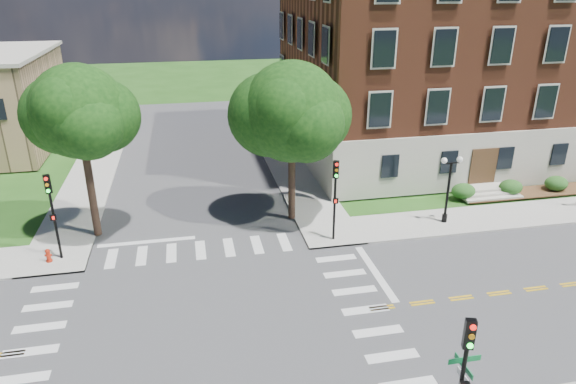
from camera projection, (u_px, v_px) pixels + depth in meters
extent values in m
plane|color=#214B15|center=(208.00, 330.00, 22.26)|extent=(160.00, 160.00, 0.00)
cube|color=#3D3D3F|center=(208.00, 330.00, 22.26)|extent=(90.00, 12.00, 0.01)
cube|color=#3D3D3F|center=(208.00, 330.00, 22.26)|extent=(12.00, 90.00, 0.01)
cube|color=#9E9B93|center=(556.00, 211.00, 33.47)|extent=(34.00, 3.50, 0.12)
cube|color=#9E9B93|center=(283.00, 154.00, 44.47)|extent=(3.50, 34.00, 0.12)
cube|color=#9E9B93|center=(96.00, 166.00, 41.64)|extent=(3.50, 34.00, 0.12)
cube|color=silver|center=(375.00, 273.00, 26.59)|extent=(0.40, 5.50, 0.00)
cube|color=beige|center=(464.00, 123.00, 45.72)|extent=(30.00, 20.00, 4.20)
cube|color=brown|center=(476.00, 29.00, 42.64)|extent=(29.55, 19.70, 11.80)
cube|color=#472D19|center=(483.00, 168.00, 36.05)|extent=(2.00, 0.10, 2.80)
cylinder|color=black|center=(92.00, 197.00, 29.42)|extent=(0.44, 0.44, 4.84)
sphere|color=black|center=(79.00, 111.00, 27.51)|extent=(5.12, 5.12, 5.12)
cylinder|color=black|center=(292.00, 189.00, 31.77)|extent=(0.44, 0.44, 3.83)
sphere|color=black|center=(292.00, 112.00, 29.89)|extent=(5.94, 5.94, 5.94)
cube|color=black|center=(469.00, 334.00, 15.10)|extent=(0.37, 0.30, 1.00)
cylinder|color=red|center=(473.00, 327.00, 14.85)|extent=(0.19, 0.10, 0.18)
cylinder|color=orange|center=(472.00, 337.00, 14.98)|extent=(0.19, 0.10, 0.18)
cylinder|color=#19E533|center=(470.00, 346.00, 15.11)|extent=(0.19, 0.10, 0.18)
cylinder|color=black|center=(334.00, 209.00, 29.06)|extent=(0.14, 0.14, 3.80)
cube|color=black|center=(336.00, 169.00, 28.14)|extent=(0.38, 0.33, 1.00)
cylinder|color=red|center=(337.00, 165.00, 27.89)|extent=(0.18, 0.12, 0.18)
cylinder|color=orange|center=(337.00, 170.00, 28.02)|extent=(0.18, 0.12, 0.18)
cylinder|color=#19E533|center=(336.00, 176.00, 28.15)|extent=(0.18, 0.12, 0.18)
cube|color=black|center=(336.00, 201.00, 28.67)|extent=(0.32, 0.23, 0.30)
cylinder|color=black|center=(56.00, 226.00, 27.05)|extent=(0.14, 0.14, 3.80)
cube|color=black|center=(48.00, 184.00, 26.13)|extent=(0.38, 0.33, 1.00)
cylinder|color=red|center=(46.00, 179.00, 25.89)|extent=(0.19, 0.12, 0.18)
cylinder|color=orange|center=(47.00, 185.00, 26.01)|extent=(0.19, 0.12, 0.18)
cylinder|color=#19E533|center=(48.00, 191.00, 26.14)|extent=(0.19, 0.12, 0.18)
cube|color=black|center=(53.00, 217.00, 26.66)|extent=(0.32, 0.23, 0.30)
cylinder|color=black|center=(444.00, 218.00, 31.82)|extent=(0.32, 0.32, 0.50)
cylinder|color=black|center=(448.00, 193.00, 31.19)|extent=(0.16, 0.16, 3.80)
cube|color=black|center=(452.00, 163.00, 30.44)|extent=(1.00, 0.06, 0.06)
sphere|color=white|center=(444.00, 161.00, 30.27)|extent=(0.36, 0.36, 0.36)
sphere|color=white|center=(460.00, 159.00, 30.45)|extent=(0.36, 0.36, 0.36)
cube|color=#0E7137|center=(465.00, 360.00, 15.97)|extent=(1.10, 0.03, 0.20)
cube|color=#0E7137|center=(464.00, 366.00, 16.06)|extent=(0.03, 1.10, 0.20)
cube|color=silver|center=(463.00, 377.00, 16.25)|extent=(0.03, 0.75, 0.25)
cylinder|color=#B1230D|center=(49.00, 261.00, 27.39)|extent=(0.32, 0.32, 0.10)
cylinder|color=#B1230D|center=(49.00, 257.00, 27.29)|extent=(0.22, 0.22, 0.60)
sphere|color=#B1230D|center=(47.00, 251.00, 27.17)|extent=(0.24, 0.24, 0.24)
cylinder|color=#B1230D|center=(48.00, 255.00, 27.26)|extent=(0.35, 0.12, 0.12)
cylinder|color=#B1230D|center=(48.00, 255.00, 27.26)|extent=(0.12, 0.35, 0.12)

